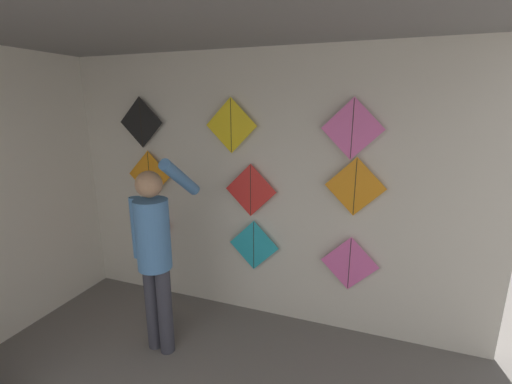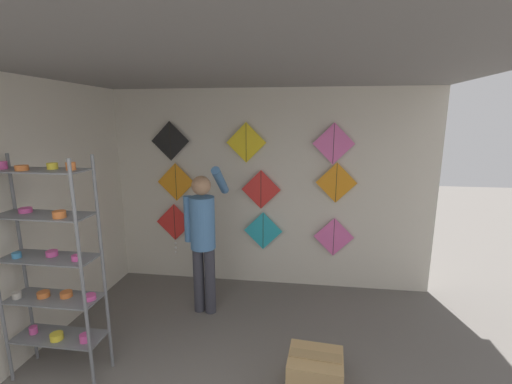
# 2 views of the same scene
# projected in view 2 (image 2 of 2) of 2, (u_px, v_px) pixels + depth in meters

# --- Properties ---
(back_panel) EXTENTS (4.89, 0.06, 2.80)m
(back_panel) POSITION_uv_depth(u_px,v_px,m) (256.00, 190.00, 4.88)
(back_panel) COLOR beige
(back_panel) RESTS_ON ground
(left_panel) EXTENTS (0.06, 4.43, 2.80)m
(left_panel) POSITION_uv_depth(u_px,v_px,m) (23.00, 221.00, 3.38)
(left_panel) COLOR beige
(left_panel) RESTS_ON ground
(ceiling_slab) EXTENTS (4.89, 4.43, 0.04)m
(ceiling_slab) POSITION_uv_depth(u_px,v_px,m) (225.00, 65.00, 2.80)
(ceiling_slab) COLOR gray
(shelf_rack) EXTENTS (0.85, 0.33, 2.08)m
(shelf_rack) POSITION_uv_depth(u_px,v_px,m) (50.00, 261.00, 3.04)
(shelf_rack) COLOR slate
(shelf_rack) RESTS_ON ground
(shopkeeper) EXTENTS (0.47, 0.62, 1.85)m
(shopkeeper) POSITION_uv_depth(u_px,v_px,m) (203.00, 232.00, 4.14)
(shopkeeper) COLOR #383842
(shopkeeper) RESTS_ON ground
(cardboard_box) EXTENTS (0.51, 0.44, 0.35)m
(cardboard_box) POSITION_uv_depth(u_px,v_px,m) (315.00, 373.00, 3.04)
(cardboard_box) COLOR tan
(cardboard_box) RESTS_ON ground
(kite_0) EXTENTS (0.55, 0.04, 0.76)m
(kite_0) POSITION_uv_depth(u_px,v_px,m) (175.00, 225.00, 5.07)
(kite_0) COLOR red
(kite_1) EXTENTS (0.55, 0.01, 0.55)m
(kite_1) POSITION_uv_depth(u_px,v_px,m) (263.00, 231.00, 4.90)
(kite_1) COLOR #28B2C6
(kite_2) EXTENTS (0.55, 0.01, 0.55)m
(kite_2) POSITION_uv_depth(u_px,v_px,m) (334.00, 237.00, 4.78)
(kite_2) COLOR pink
(kite_3) EXTENTS (0.55, 0.01, 0.55)m
(kite_3) POSITION_uv_depth(u_px,v_px,m) (176.00, 182.00, 4.93)
(kite_3) COLOR orange
(kite_4) EXTENTS (0.55, 0.01, 0.55)m
(kite_4) POSITION_uv_depth(u_px,v_px,m) (261.00, 190.00, 4.78)
(kite_4) COLOR red
(kite_5) EXTENTS (0.55, 0.01, 0.55)m
(kite_5) POSITION_uv_depth(u_px,v_px,m) (336.00, 183.00, 4.62)
(kite_5) COLOR orange
(kite_6) EXTENTS (0.55, 0.01, 0.55)m
(kite_6) POSITION_uv_depth(u_px,v_px,m) (170.00, 141.00, 4.82)
(kite_6) COLOR black
(kite_7) EXTENTS (0.55, 0.01, 0.55)m
(kite_7) POSITION_uv_depth(u_px,v_px,m) (246.00, 143.00, 4.67)
(kite_7) COLOR yellow
(kite_8) EXTENTS (0.55, 0.01, 0.55)m
(kite_8) POSITION_uv_depth(u_px,v_px,m) (334.00, 144.00, 4.52)
(kite_8) COLOR pink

